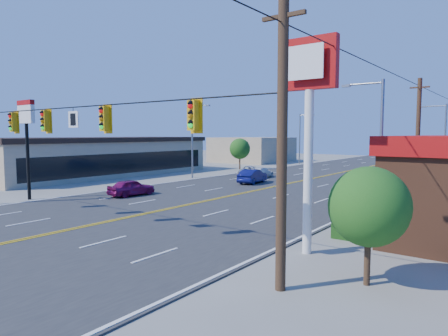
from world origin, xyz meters
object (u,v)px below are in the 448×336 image
Objects in this scene: car_blue at (253,177)px; car_white at (261,173)px; pizza_hut_sign at (27,128)px; car_silver at (250,172)px; signal_span at (58,132)px; kfc_pylon at (309,102)px; car_magenta at (131,188)px.

car_blue is 1.05× the size of car_white.
pizza_hut_sign is 22.79m from car_silver.
car_silver is at bearing -62.48° from car_blue.
signal_span is 2.86× the size of kfc_pylon.
car_magenta is at bearing 162.33° from kfc_pylon.
car_blue is at bearing 107.01° from car_white.
kfc_pylon is 2.08× the size of car_blue.
car_blue is (3.20, 12.19, 0.04)m from car_magenta.
kfc_pylon is at bearing 167.73° from car_magenta.
car_silver is at bearing -85.42° from car_magenta.
pizza_hut_sign is (-10.88, 4.00, 0.30)m from signal_span.
car_magenta is at bearing 66.81° from car_blue.
pizza_hut_sign is 1.85× the size of car_magenta.
pizza_hut_sign is (-22.00, 0.00, -0.86)m from kfc_pylon.
signal_span is 26.74m from car_silver.
kfc_pylon is 27.98m from car_white.
car_blue reaches higher than car_white.
car_silver is at bearing 102.76° from signal_span.
kfc_pylon is 2.18× the size of car_white.
signal_span is at bearing 77.80° from car_silver.
car_blue is at bearing 128.36° from kfc_pylon.
pizza_hut_sign reaches higher than car_white.
car_magenta is at bearing 80.27° from car_white.
kfc_pylon is 1.88× the size of car_silver.
signal_span reaches higher than car_silver.
signal_span is at bearing 128.02° from car_magenta.
signal_span is 22.26m from car_blue.
car_silver is (-2.97, 4.08, -0.04)m from car_blue.
signal_span is 6.25× the size of car_white.
pizza_hut_sign is at bearing 159.81° from signal_span.
pizza_hut_sign is at bearing 57.10° from car_blue.
signal_span is at bearing 89.03° from car_blue.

